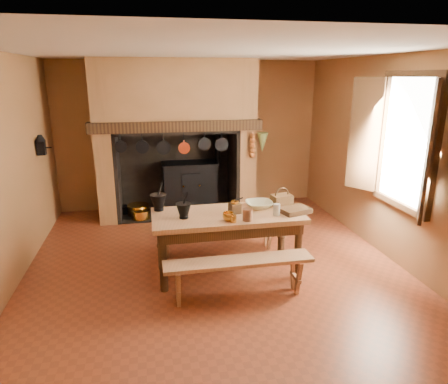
% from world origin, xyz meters
% --- Properties ---
extents(floor, '(5.50, 5.50, 0.00)m').
position_xyz_m(floor, '(0.00, 0.00, 0.00)').
color(floor, brown).
rests_on(floor, ground).
extents(ceiling, '(5.50, 5.50, 0.00)m').
position_xyz_m(ceiling, '(0.00, 0.00, 2.80)').
color(ceiling, silver).
rests_on(ceiling, back_wall).
extents(back_wall, '(5.00, 0.02, 2.80)m').
position_xyz_m(back_wall, '(0.00, 2.75, 1.40)').
color(back_wall, '#9A663D').
rests_on(back_wall, floor).
extents(wall_left, '(0.02, 5.50, 2.80)m').
position_xyz_m(wall_left, '(-2.50, 0.00, 1.40)').
color(wall_left, '#9A663D').
rests_on(wall_left, floor).
extents(wall_right, '(0.02, 5.50, 2.80)m').
position_xyz_m(wall_right, '(2.50, 0.00, 1.40)').
color(wall_right, '#9A663D').
rests_on(wall_right, floor).
extents(wall_front, '(5.00, 0.02, 2.80)m').
position_xyz_m(wall_front, '(0.00, -2.75, 1.40)').
color(wall_front, '#9A663D').
rests_on(wall_front, floor).
extents(chimney_breast, '(2.95, 0.96, 2.80)m').
position_xyz_m(chimney_breast, '(-0.30, 2.31, 1.81)').
color(chimney_breast, '#9A663D').
rests_on(chimney_breast, floor).
extents(iron_range, '(1.12, 0.55, 1.60)m').
position_xyz_m(iron_range, '(-0.04, 2.45, 0.48)').
color(iron_range, black).
rests_on(iron_range, floor).
extents(hearth_pans, '(0.51, 0.62, 0.20)m').
position_xyz_m(hearth_pans, '(-1.05, 2.22, 0.09)').
color(hearth_pans, gold).
rests_on(hearth_pans, floor).
extents(hanging_pans, '(1.92, 0.29, 0.27)m').
position_xyz_m(hanging_pans, '(-0.34, 1.81, 1.36)').
color(hanging_pans, black).
rests_on(hanging_pans, chimney_breast).
extents(onion_string, '(0.12, 0.10, 0.46)m').
position_xyz_m(onion_string, '(1.00, 1.79, 1.33)').
color(onion_string, '#A3541E').
rests_on(onion_string, chimney_breast).
extents(herb_bunch, '(0.20, 0.20, 0.35)m').
position_xyz_m(herb_bunch, '(1.18, 1.79, 1.38)').
color(herb_bunch, '#54602D').
rests_on(herb_bunch, chimney_breast).
extents(window, '(0.39, 1.75, 1.76)m').
position_xyz_m(window, '(2.35, -0.40, 1.70)').
color(window, white).
rests_on(window, wall_right).
extents(wall_coffee_mill, '(0.23, 0.16, 0.31)m').
position_xyz_m(wall_coffee_mill, '(-2.42, 1.55, 1.52)').
color(wall_coffee_mill, black).
rests_on(wall_coffee_mill, wall_left).
extents(work_table, '(1.91, 0.85, 0.83)m').
position_xyz_m(work_table, '(0.14, -0.24, 0.70)').
color(work_table, tan).
rests_on(work_table, floor).
extents(bench_front, '(1.73, 0.30, 0.49)m').
position_xyz_m(bench_front, '(0.14, -0.88, 0.36)').
color(bench_front, tan).
rests_on(bench_front, floor).
extents(bench_back, '(1.86, 0.33, 0.52)m').
position_xyz_m(bench_back, '(0.14, 0.42, 0.39)').
color(bench_back, tan).
rests_on(bench_back, floor).
extents(mortar_large, '(0.22, 0.22, 0.37)m').
position_xyz_m(mortar_large, '(-0.72, 0.05, 0.95)').
color(mortar_large, black).
rests_on(mortar_large, work_table).
extents(mortar_small, '(0.19, 0.19, 0.33)m').
position_xyz_m(mortar_small, '(-0.43, -0.31, 0.94)').
color(mortar_small, black).
rests_on(mortar_small, work_table).
extents(coffee_grinder, '(0.19, 0.16, 0.20)m').
position_xyz_m(coffee_grinder, '(0.23, -0.24, 0.90)').
color(coffee_grinder, '#382112').
rests_on(coffee_grinder, work_table).
extents(brass_mug_a, '(0.09, 0.09, 0.08)m').
position_xyz_m(brass_mug_a, '(0.14, -0.56, 0.87)').
color(brass_mug_a, gold).
rests_on(brass_mug_a, work_table).
extents(brass_mug_b, '(0.10, 0.10, 0.09)m').
position_xyz_m(brass_mug_b, '(0.29, -0.14, 0.87)').
color(brass_mug_b, gold).
rests_on(brass_mug_b, work_table).
extents(mixing_bowl, '(0.37, 0.37, 0.09)m').
position_xyz_m(mixing_bowl, '(0.59, -0.10, 0.87)').
color(mixing_bowl, beige).
rests_on(mixing_bowl, work_table).
extents(stoneware_crock, '(0.14, 0.14, 0.15)m').
position_xyz_m(stoneware_crock, '(0.32, -0.54, 0.90)').
color(stoneware_crock, brown).
rests_on(stoneware_crock, work_table).
extents(glass_jar, '(0.10, 0.10, 0.15)m').
position_xyz_m(glass_jar, '(0.73, -0.43, 0.90)').
color(glass_jar, beige).
rests_on(glass_jar, work_table).
extents(wicker_basket, '(0.29, 0.23, 0.25)m').
position_xyz_m(wicker_basket, '(0.92, -0.06, 0.91)').
color(wicker_basket, '#452814').
rests_on(wicker_basket, work_table).
extents(wooden_tray, '(0.43, 0.36, 0.06)m').
position_xyz_m(wooden_tray, '(0.99, -0.37, 0.86)').
color(wooden_tray, '#382112').
rests_on(wooden_tray, work_table).
extents(brass_cup, '(0.15, 0.15, 0.11)m').
position_xyz_m(brass_cup, '(0.09, -0.51, 0.88)').
color(brass_cup, gold).
rests_on(brass_cup, work_table).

